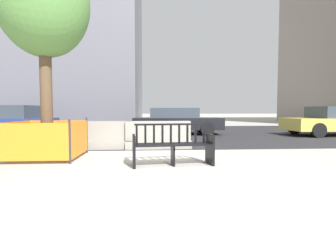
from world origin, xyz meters
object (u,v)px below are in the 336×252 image
(construction_fence, at_px, (47,138))
(street_bench, at_px, (173,147))
(jersey_barrier_centre, at_px, (158,137))
(street_tree, at_px, (44,5))
(car_sedan_mid, at_px, (5,120))
(jersey_barrier_left, at_px, (99,138))
(car_sedan_far, at_px, (176,121))
(fire_hydrant, at_px, (0,143))
(car_taxi_near, at_px, (334,121))

(construction_fence, bearing_deg, street_bench, -18.84)
(jersey_barrier_centre, relative_size, construction_fence, 1.29)
(street_bench, xyz_separation_m, jersey_barrier_centre, (-0.23, 2.56, -0.06))
(street_bench, relative_size, street_tree, 0.35)
(street_bench, relative_size, jersey_barrier_centre, 0.85)
(car_sedan_mid, bearing_deg, jersey_barrier_left, -41.10)
(jersey_barrier_centre, xyz_separation_m, street_tree, (-2.75, -1.54, 3.33))
(car_sedan_far, distance_m, fire_hydrant, 8.01)
(street_tree, relative_size, car_taxi_near, 1.13)
(car_sedan_mid, bearing_deg, street_tree, -55.11)
(street_tree, height_order, car_taxi_near, street_tree)
(car_sedan_far, bearing_deg, jersey_barrier_left, -121.24)
(fire_hydrant, bearing_deg, street_bench, -12.58)
(street_tree, height_order, car_sedan_mid, street_tree)
(jersey_barrier_left, distance_m, car_sedan_mid, 6.92)
(jersey_barrier_centre, height_order, fire_hydrant, jersey_barrier_centre)
(street_tree, distance_m, fire_hydrant, 3.45)
(jersey_barrier_centre, bearing_deg, car_taxi_near, 23.22)
(jersey_barrier_left, bearing_deg, car_sedan_mid, 138.90)
(car_taxi_near, height_order, fire_hydrant, car_taxi_near)
(street_bench, bearing_deg, street_tree, 161.16)
(car_sedan_mid, height_order, car_sedan_far, car_sedan_mid)
(car_taxi_near, distance_m, car_sedan_far, 7.39)
(construction_fence, bearing_deg, fire_hydrant, -173.74)
(car_taxi_near, distance_m, car_sedan_mid, 15.39)
(street_tree, bearing_deg, car_sedan_mid, 124.89)
(construction_fence, bearing_deg, car_sedan_mid, 124.89)
(jersey_barrier_centre, xyz_separation_m, car_sedan_far, (1.04, 4.71, 0.33))
(car_sedan_mid, xyz_separation_m, fire_hydrant, (3.20, -6.22, -0.33))
(fire_hydrant, bearing_deg, car_sedan_far, 52.71)
(car_sedan_mid, xyz_separation_m, car_sedan_far, (8.05, 0.15, -0.04))
(jersey_barrier_left, distance_m, construction_fence, 1.83)
(street_bench, xyz_separation_m, car_taxi_near, (8.12, 6.14, 0.29))
(street_bench, xyz_separation_m, construction_fence, (-2.98, 1.02, 0.09))
(construction_fence, bearing_deg, jersey_barrier_centre, 29.29)
(street_tree, xyz_separation_m, car_sedan_far, (3.80, 6.25, -3.00))
(car_taxi_near, bearing_deg, street_bench, -142.89)
(jersey_barrier_centre, distance_m, car_sedan_mid, 8.37)
(construction_fence, relative_size, car_taxi_near, 0.36)
(street_bench, height_order, fire_hydrant, street_bench)
(car_taxi_near, bearing_deg, construction_fence, -155.22)
(jersey_barrier_left, bearing_deg, construction_fence, -121.27)
(construction_fence, height_order, car_sedan_mid, car_sedan_mid)
(street_tree, bearing_deg, jersey_barrier_centre, 29.29)
(street_bench, height_order, street_tree, street_tree)
(street_tree, xyz_separation_m, car_sedan_mid, (-4.26, 6.10, -2.96))
(jersey_barrier_centre, height_order, car_sedan_far, car_sedan_far)
(car_taxi_near, bearing_deg, car_sedan_mid, 176.35)
(jersey_barrier_left, xyz_separation_m, car_sedan_far, (2.85, 4.69, 0.33))
(street_tree, distance_m, car_sedan_mid, 8.01)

